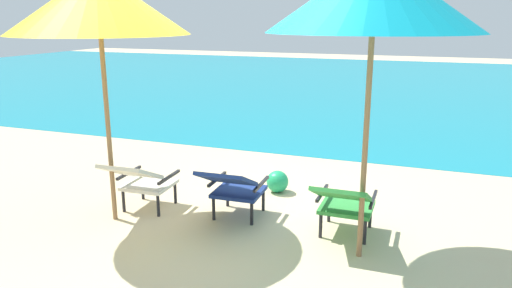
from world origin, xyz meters
name	(u,v)px	position (x,y,z in m)	size (l,w,h in m)	color
ground_plane	(319,140)	(0.00, 4.00, 0.00)	(40.00, 40.00, 0.00)	#CCB78E
ocean_band	(374,84)	(0.00, 11.87, 0.00)	(40.00, 18.00, 0.01)	teal
lounge_chair_left	(141,179)	(-1.13, 0.02, 0.40)	(0.57, 0.90, 0.68)	silver
lounge_chair_center	(233,186)	(-0.07, 0.17, 0.40)	(0.57, 0.89, 0.68)	navy
lounge_chair_right	(344,202)	(1.13, 0.13, 0.40)	(0.55, 0.88, 0.68)	#338E3D
beach_umbrella_left	(98,3)	(-1.32, -0.23, 2.30)	(2.05, 2.05, 2.62)	olive
beach_ball	(277,182)	(0.10, 1.20, 0.14)	(0.28, 0.28, 0.28)	#1E9E60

